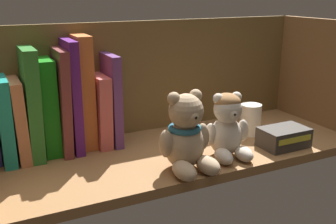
{
  "coord_description": "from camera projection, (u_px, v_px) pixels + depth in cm",
  "views": [
    {
      "loc": [
        -38.91,
        -72.76,
        35.71
      ],
      "look_at": [
        -3.1,
        0.0,
        10.96
      ],
      "focal_mm": 42.83,
      "sensor_mm": 36.0,
      "label": 1
    }
  ],
  "objects": [
    {
      "name": "shelf_board",
      "position": [
        180.0,
        153.0,
        0.89
      ],
      "size": [
        80.11,
        29.54,
        2.0
      ],
      "primitive_type": "cube",
      "color": "olive",
      "rests_on": "ground"
    },
    {
      "name": "shelf_back_panel",
      "position": [
        152.0,
        80.0,
        0.98
      ],
      "size": [
        82.51,
        1.2,
        28.89
      ],
      "primitive_type": "cube",
      "color": "brown",
      "rests_on": "ground"
    },
    {
      "name": "shelf_side_panel_right",
      "position": [
        322.0,
        77.0,
        1.02
      ],
      "size": [
        1.6,
        31.94,
        28.89
      ],
      "primitive_type": "cube",
      "color": "olive",
      "rests_on": "ground"
    },
    {
      "name": "book_1",
      "position": [
        4.0,
        118.0,
        0.82
      ],
      "size": [
        2.47,
        14.67,
        17.45
      ],
      "primitive_type": "cube",
      "color": "teal",
      "rests_on": "shelf_board"
    },
    {
      "name": "book_2",
      "position": [
        17.0,
        117.0,
        0.83
      ],
      "size": [
        2.7,
        14.65,
        16.89
      ],
      "primitive_type": "cube",
      "rotation": [
        0.0,
        -0.03,
        0.0
      ],
      "color": "#BE764E",
      "rests_on": "shelf_board"
    },
    {
      "name": "book_3",
      "position": [
        30.0,
        102.0,
        0.83
      ],
      "size": [
        3.0,
        14.47,
        22.93
      ],
      "primitive_type": "cube",
      "rotation": [
        0.0,
        0.01,
        0.0
      ],
      "color": "#2D742C",
      "rests_on": "shelf_board"
    },
    {
      "name": "book_4",
      "position": [
        46.0,
        106.0,
        0.85
      ],
      "size": [
        3.24,
        10.98,
        20.37
      ],
      "primitive_type": "cube",
      "color": "#187D16",
      "rests_on": "shelf_board"
    },
    {
      "name": "book_5",
      "position": [
        60.0,
        100.0,
        0.86
      ],
      "size": [
        2.53,
        14.54,
        22.32
      ],
      "primitive_type": "cube",
      "rotation": [
        0.0,
        0.03,
        0.0
      ],
      "color": "brown",
      "rests_on": "shelf_board"
    },
    {
      "name": "book_6",
      "position": [
        70.0,
        95.0,
        0.87
      ],
      "size": [
        1.96,
        13.76,
        24.05
      ],
      "primitive_type": "cube",
      "color": "#551A70",
      "rests_on": "shelf_board"
    },
    {
      "name": "book_7",
      "position": [
        83.0,
        92.0,
        0.88
      ],
      "size": [
        3.12,
        9.61,
        24.75
      ],
      "primitive_type": "cube",
      "color": "#D0682E",
      "rests_on": "shelf_board"
    },
    {
      "name": "book_8",
      "position": [
        98.0,
        109.0,
        0.9
      ],
      "size": [
        3.17,
        12.63,
        16.04
      ],
      "primitive_type": "cube",
      "rotation": [
        0.0,
        0.02,
        0.0
      ],
      "color": "#C65757",
      "rests_on": "shelf_board"
    },
    {
      "name": "book_9",
      "position": [
        109.0,
        98.0,
        0.91
      ],
      "size": [
        1.96,
        13.06,
        20.41
      ],
      "primitive_type": "cube",
      "color": "#5D3271",
      "rests_on": "shelf_board"
    },
    {
      "name": "teddy_bear_larger",
      "position": [
        186.0,
        137.0,
        0.77
      ],
      "size": [
        11.4,
        11.55,
        15.66
      ],
      "color": "tan",
      "rests_on": "shelf_board"
    },
    {
      "name": "teddy_bear_smaller",
      "position": [
        227.0,
        127.0,
        0.83
      ],
      "size": [
        10.11,
        10.42,
        13.68
      ],
      "color": "beige",
      "rests_on": "shelf_board"
    },
    {
      "name": "pillar_candle",
      "position": [
        251.0,
        119.0,
        0.97
      ],
      "size": [
        5.01,
        5.01,
        7.51
      ],
      "primitive_type": "cylinder",
      "color": "silver",
      "rests_on": "shelf_board"
    },
    {
      "name": "small_product_box",
      "position": [
        284.0,
        137.0,
        0.89
      ],
      "size": [
        10.52,
        7.1,
        4.35
      ],
      "color": "#38332D",
      "rests_on": "shelf_board"
    }
  ]
}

